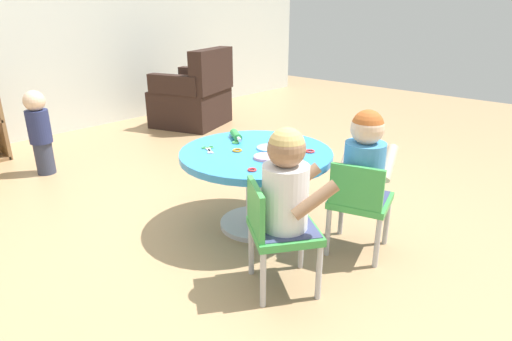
# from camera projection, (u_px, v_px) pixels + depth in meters

# --- Properties ---
(ground_plane) EXTENTS (10.00, 10.00, 0.00)m
(ground_plane) POSITION_uv_depth(u_px,v_px,m) (256.00, 225.00, 2.66)
(ground_plane) COLOR tan
(craft_table) EXTENTS (0.89, 0.89, 0.48)m
(craft_table) POSITION_uv_depth(u_px,v_px,m) (256.00, 170.00, 2.53)
(craft_table) COLOR silver
(craft_table) RESTS_ON ground
(child_chair_left) EXTENTS (0.42, 0.42, 0.54)m
(child_chair_left) POSITION_uv_depth(u_px,v_px,m) (277.00, 230.00, 1.97)
(child_chair_left) COLOR #B7B7BC
(child_chair_left) RESTS_ON ground
(seated_child_left) EXTENTS (0.44, 0.42, 0.51)m
(seated_child_left) POSITION_uv_depth(u_px,v_px,m) (287.00, 184.00, 1.90)
(seated_child_left) COLOR #3F4772
(seated_child_left) RESTS_ON ground
(child_chair_right) EXTENTS (0.37, 0.37, 0.54)m
(child_chair_right) POSITION_uv_depth(u_px,v_px,m) (359.00, 201.00, 2.26)
(child_chair_right) COLOR #B7B7BC
(child_chair_right) RESTS_ON ground
(seated_child_right) EXTENTS (0.41, 0.35, 0.51)m
(seated_child_right) POSITION_uv_depth(u_px,v_px,m) (365.00, 159.00, 2.21)
(seated_child_right) COLOR #3F4772
(seated_child_right) RESTS_ON ground
(armchair_dark) EXTENTS (0.90, 0.91, 0.85)m
(armchair_dark) POSITION_uv_depth(u_px,v_px,m) (194.00, 98.00, 4.81)
(armchair_dark) COLOR black
(armchair_dark) RESTS_ON ground
(toddler_standing) EXTENTS (0.17, 0.17, 0.67)m
(toddler_standing) POSITION_uv_depth(u_px,v_px,m) (39.00, 130.00, 3.36)
(toddler_standing) COLOR #33384C
(toddler_standing) RESTS_ON ground
(rolling_pin) EXTENTS (0.14, 0.21, 0.05)m
(rolling_pin) POSITION_uv_depth(u_px,v_px,m) (236.00, 135.00, 2.70)
(rolling_pin) COLOR green
(rolling_pin) RESTS_ON craft_table
(craft_scissors) EXTENTS (0.12, 0.14, 0.01)m
(craft_scissors) POSITION_uv_depth(u_px,v_px,m) (208.00, 149.00, 2.51)
(craft_scissors) COLOR silver
(craft_scissors) RESTS_ON craft_table
(playdough_blob_0) EXTENTS (0.15, 0.15, 0.01)m
(playdough_blob_0) POSITION_uv_depth(u_px,v_px,m) (270.00, 148.00, 2.52)
(playdough_blob_0) COLOR #8CCCF2
(playdough_blob_0) RESTS_ON craft_table
(playdough_blob_1) EXTENTS (0.13, 0.13, 0.01)m
(playdough_blob_1) POSITION_uv_depth(u_px,v_px,m) (265.00, 157.00, 2.36)
(playdough_blob_1) COLOR pink
(playdough_blob_1) RESTS_ON craft_table
(cookie_cutter_0) EXTENTS (0.05, 0.05, 0.01)m
(cookie_cutter_0) POSITION_uv_depth(u_px,v_px,m) (236.00, 142.00, 2.62)
(cookie_cutter_0) COLOR #4CB259
(cookie_cutter_0) RESTS_ON craft_table
(cookie_cutter_1) EXTENTS (0.06, 0.06, 0.01)m
(cookie_cutter_1) POSITION_uv_depth(u_px,v_px,m) (237.00, 150.00, 2.48)
(cookie_cutter_1) COLOR orange
(cookie_cutter_1) RESTS_ON craft_table
(cookie_cutter_2) EXTENTS (0.05, 0.05, 0.01)m
(cookie_cutter_2) POSITION_uv_depth(u_px,v_px,m) (252.00, 170.00, 2.18)
(cookie_cutter_2) COLOR red
(cookie_cutter_2) RESTS_ON craft_table
(cookie_cutter_3) EXTENTS (0.06, 0.06, 0.01)m
(cookie_cutter_3) POSITION_uv_depth(u_px,v_px,m) (310.00, 151.00, 2.46)
(cookie_cutter_3) COLOR red
(cookie_cutter_3) RESTS_ON craft_table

